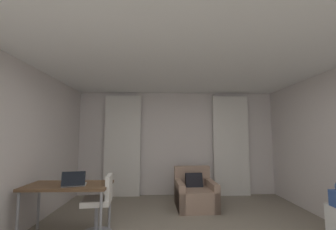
{
  "coord_description": "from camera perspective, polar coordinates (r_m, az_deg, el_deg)",
  "views": [
    {
      "loc": [
        -0.38,
        -2.46,
        1.47
      ],
      "look_at": [
        -0.27,
        1.52,
        1.87
      ],
      "focal_mm": 22.51,
      "sensor_mm": 36.0,
      "label": 1
    }
  ],
  "objects": [
    {
      "name": "wall_window",
      "position": [
        5.5,
        2.38,
        -7.51
      ],
      "size": [
        5.12,
        0.06,
        2.6
      ],
      "color": "silver",
      "rests_on": "ground"
    },
    {
      "name": "desk_chair",
      "position": [
        3.6,
        -18.06,
        -22.88
      ],
      "size": [
        0.48,
        0.48,
        0.88
      ],
      "color": "gray",
      "rests_on": "ground"
    },
    {
      "name": "desk",
      "position": [
        3.69,
        -25.38,
        -17.65
      ],
      "size": [
        1.24,
        0.6,
        0.74
      ],
      "color": "brown",
      "rests_on": "ground"
    },
    {
      "name": "ceiling",
      "position": [
        2.74,
        6.94,
        19.31
      ],
      "size": [
        5.12,
        6.12,
        0.06
      ],
      "primitive_type": "cube",
      "color": "white",
      "rests_on": "wall_left"
    },
    {
      "name": "curtain_right_panel",
      "position": [
        5.64,
        16.68,
        -7.74
      ],
      "size": [
        0.9,
        0.06,
        2.5
      ],
      "color": "silver",
      "rests_on": "ground"
    },
    {
      "name": "curtain_left_panel",
      "position": [
        5.45,
        -12.23,
        -7.93
      ],
      "size": [
        0.9,
        0.06,
        2.5
      ],
      "color": "silver",
      "rests_on": "ground"
    },
    {
      "name": "laptop",
      "position": [
        3.53,
        -24.07,
        -16.39
      ],
      "size": [
        0.37,
        0.31,
        0.22
      ],
      "color": "#ADADB2",
      "rests_on": "desk"
    },
    {
      "name": "armchair",
      "position": [
        4.72,
        7.34,
        -20.45
      ],
      "size": [
        0.84,
        0.88,
        0.8
      ],
      "color": "#997A66",
      "rests_on": "ground"
    }
  ]
}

